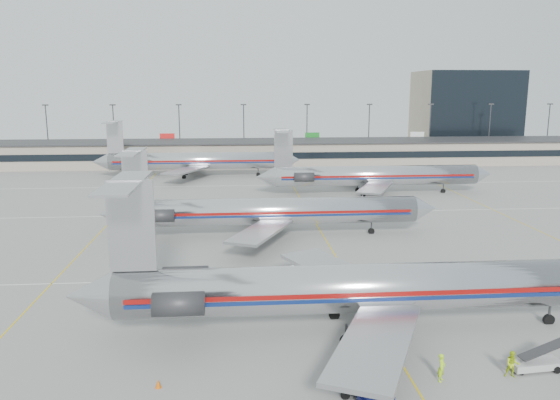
{
  "coord_description": "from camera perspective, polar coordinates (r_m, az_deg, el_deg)",
  "views": [
    {
      "loc": [
        -11.45,
        -43.44,
        18.93
      ],
      "look_at": [
        -5.58,
        28.19,
        4.5
      ],
      "focal_mm": 35.0,
      "sensor_mm": 36.0,
      "label": 1
    }
  ],
  "objects": [
    {
      "name": "ground",
      "position": [
        48.75,
        9.48,
        -11.66
      ],
      "size": [
        260.0,
        260.0,
        0.0
      ],
      "primitive_type": "plane",
      "color": "gray",
      "rests_on": "ground"
    },
    {
      "name": "ramp_worker_far",
      "position": [
        41.21,
        23.11,
        -15.52
      ],
      "size": [
        1.06,
        0.93,
        1.85
      ],
      "primitive_type": "imported",
      "rotation": [
        0.0,
        0.0,
        -0.29
      ],
      "color": "#ABCC13",
      "rests_on": "ground"
    },
    {
      "name": "belt_loader",
      "position": [
        42.94,
        25.25,
        -15.08
      ],
      "size": [
        4.24,
        1.61,
        2.2
      ],
      "rotation": [
        0.0,
        0.0,
        0.1
      ],
      "color": "#A5A5A5",
      "rests_on": "ground"
    },
    {
      "name": "tug_center",
      "position": [
        36.65,
        7.79,
        -18.35
      ],
      "size": [
        2.47,
        1.76,
        1.82
      ],
      "rotation": [
        0.0,
        0.0,
        -0.32
      ],
      "color": "#0B0F3C",
      "rests_on": "ground"
    },
    {
      "name": "tug_left",
      "position": [
        35.61,
        9.8,
        -19.49
      ],
      "size": [
        2.25,
        1.51,
        1.68
      ],
      "rotation": [
        0.0,
        0.0,
        0.25
      ],
      "color": "#0B0F3C",
      "rests_on": "ground"
    },
    {
      "name": "terminal",
      "position": [
        142.75,
        -0.05,
        5.01
      ],
      "size": [
        162.0,
        17.0,
        6.25
      ],
      "color": "gray",
      "rests_on": "ground"
    },
    {
      "name": "jet_third_row",
      "position": [
        102.61,
        9.53,
        2.56
      ],
      "size": [
        44.45,
        27.34,
        12.15
      ],
      "color": "silver",
      "rests_on": "ground"
    },
    {
      "name": "cone_left",
      "position": [
        38.12,
        -12.61,
        -18.21
      ],
      "size": [
        0.48,
        0.48,
        0.58
      ],
      "primitive_type": "cone",
      "rotation": [
        0.0,
        0.0,
        -0.14
      ],
      "color": "#CA5406",
      "rests_on": "ground"
    },
    {
      "name": "jet_foreground",
      "position": [
        44.23,
        9.03,
        -8.99
      ],
      "size": [
        48.17,
        28.36,
        12.61
      ],
      "color": "silver",
      "rests_on": "ground"
    },
    {
      "name": "jet_second_row",
      "position": [
        71.78,
        -1.5,
        -1.16
      ],
      "size": [
        44.48,
        26.19,
        11.64
      ],
      "color": "silver",
      "rests_on": "ground"
    },
    {
      "name": "ramp_worker_near",
      "position": [
        39.19,
        16.52,
        -16.44
      ],
      "size": [
        0.78,
        0.84,
        1.92
      ],
      "primitive_type": "imported",
      "rotation": [
        0.0,
        0.0,
        0.94
      ],
      "color": "#AAED16",
      "rests_on": "ground"
    },
    {
      "name": "distant_building",
      "position": [
        186.62,
        18.73,
        8.79
      ],
      "size": [
        30.0,
        20.0,
        25.0
      ],
      "primitive_type": "cube",
      "color": "tan",
      "rests_on": "ground"
    },
    {
      "name": "apron_markings",
      "position": [
        57.83,
        7.07,
        -7.83
      ],
      "size": [
        160.0,
        0.15,
        0.02
      ],
      "primitive_type": "cube",
      "color": "silver",
      "rests_on": "ground"
    },
    {
      "name": "light_mast_row",
      "position": [
        156.2,
        -0.47,
        7.55
      ],
      "size": [
        163.6,
        0.4,
        15.28
      ],
      "color": "#38383D",
      "rests_on": "ground"
    },
    {
      "name": "jet_back_row",
      "position": [
        123.24,
        -8.99,
        4.09
      ],
      "size": [
        45.92,
        28.25,
        12.56
      ],
      "color": "silver",
      "rests_on": "ground"
    }
  ]
}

